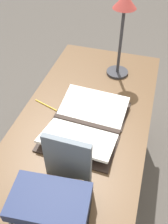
{
  "coord_description": "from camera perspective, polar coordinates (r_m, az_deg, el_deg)",
  "views": [
    {
      "loc": [
        0.85,
        0.26,
        1.65
      ],
      "look_at": [
        0.02,
        0.01,
        0.8
      ],
      "focal_mm": 40.0,
      "sensor_mm": 36.0,
      "label": 1
    }
  ],
  "objects": [
    {
      "name": "book_stack_tall",
      "position": [
        0.95,
        -7.62,
        -20.84
      ],
      "size": [
        0.25,
        0.3,
        0.14
      ],
      "color": "black",
      "rests_on": "reading_desk"
    },
    {
      "name": "reading_desk",
      "position": [
        1.36,
        -0.2,
        -4.83
      ],
      "size": [
        1.43,
        0.67,
        0.72
      ],
      "color": "brown",
      "rests_on": "ground_plane"
    },
    {
      "name": "reading_lamp",
      "position": [
        1.45,
        8.92,
        20.1
      ],
      "size": [
        0.14,
        0.14,
        0.48
      ],
      "color": "#2D2D33",
      "rests_on": "reading_desk"
    },
    {
      "name": "pencil",
      "position": [
        1.38,
        -8.64,
        1.54
      ],
      "size": [
        0.06,
        0.15,
        0.01
      ],
      "rotation": [
        0.0,
        0.0,
        -0.32
      ],
      "color": "gold",
      "rests_on": "reading_desk"
    },
    {
      "name": "book_standing_upright",
      "position": [
        0.99,
        -3.81,
        -10.91
      ],
      "size": [
        0.03,
        0.19,
        0.24
      ],
      "rotation": [
        0.0,
        0.0,
        -0.02
      ],
      "color": "slate",
      "rests_on": "reading_desk"
    },
    {
      "name": "coffee_mug",
      "position": [
        1.1,
        -5.44,
        -9.7
      ],
      "size": [
        0.11,
        0.09,
        0.09
      ],
      "rotation": [
        0.0,
        0.0,
        0.55
      ],
      "color": "#28282D",
      "rests_on": "reading_desk"
    },
    {
      "name": "ground_plane",
      "position": [
        1.87,
        -0.15,
        -17.4
      ],
      "size": [
        12.0,
        12.0,
        0.0
      ],
      "primitive_type": "plane",
      "color": "#47423D"
    },
    {
      "name": "open_book",
      "position": [
        1.25,
        0.52,
        -2.54
      ],
      "size": [
        0.49,
        0.38,
        0.06
      ],
      "rotation": [
        0.0,
        0.0,
        -0.05
      ],
      "color": "black",
      "rests_on": "reading_desk"
    }
  ]
}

